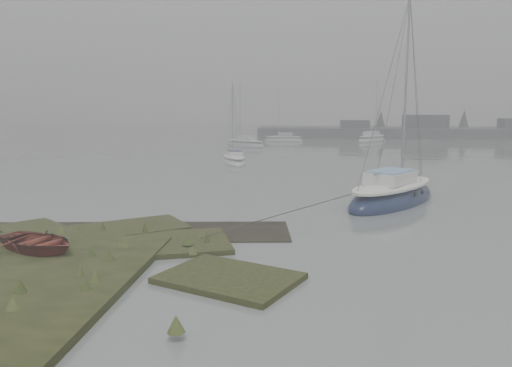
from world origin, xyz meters
name	(u,v)px	position (x,y,z in m)	size (l,w,h in m)	color
ground	(274,159)	(0.00, 30.00, 0.00)	(160.00, 160.00, 0.00)	slate
far_shoreline	(472,132)	(26.84, 61.90, 0.85)	(60.00, 8.00, 4.15)	#4C4F51
sailboat_main	(392,197)	(6.76, 10.88, 0.33)	(6.27, 7.54, 10.54)	#141E3C
sailboat_white	(234,161)	(-3.04, 26.46, 0.22)	(3.01, 5.22, 7.00)	silver
sailboat_far_a	(245,144)	(-4.11, 43.35, 0.25)	(5.65, 5.02, 8.07)	#A3A8AB
sailboat_far_b	(372,139)	(11.43, 52.71, 0.27)	(5.27, 6.08, 8.61)	silver
sailboat_far_c	(284,140)	(-0.01, 51.73, 0.22)	(5.15, 1.86, 7.19)	#B6BCC0
dinghy	(37,242)	(-5.69, 1.00, 0.52)	(2.06, 2.88, 0.60)	maroon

